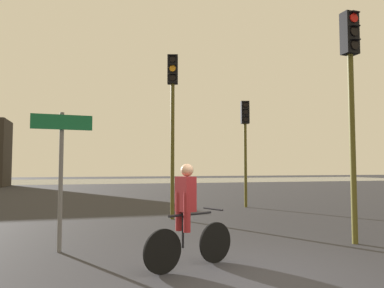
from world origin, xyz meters
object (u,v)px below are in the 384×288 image
at_px(traffic_light_center, 173,105).
at_px(traffic_light_near_right, 351,82).
at_px(traffic_light_far_right, 245,133).
at_px(direction_sign_post, 61,160).
at_px(cyclist, 187,215).

distance_m(traffic_light_center, traffic_light_near_right, 5.39).
height_order(traffic_light_far_right, direction_sign_post, traffic_light_far_right).
height_order(traffic_light_center, traffic_light_far_right, traffic_light_center).
relative_size(traffic_light_far_right, cyclist, 2.60).
distance_m(traffic_light_far_right, traffic_light_near_right, 7.17).
xyz_separation_m(traffic_light_center, traffic_light_far_right, (3.57, 2.47, -0.54)).
bearing_deg(direction_sign_post, traffic_light_far_right, -141.10).
bearing_deg(traffic_light_center, cyclist, 93.86).
bearing_deg(direction_sign_post, traffic_light_near_right, 166.74).
relative_size(traffic_light_center, traffic_light_near_right, 1.04).
xyz_separation_m(traffic_light_near_right, cyclist, (-3.81, -0.84, -2.53)).
bearing_deg(cyclist, traffic_light_near_right, 79.89).
bearing_deg(cyclist, traffic_light_center, 146.39).
bearing_deg(traffic_light_center, traffic_light_far_right, -130.35).
height_order(traffic_light_near_right, direction_sign_post, traffic_light_near_right).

